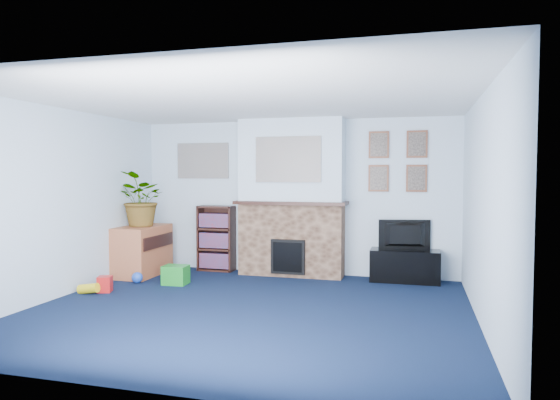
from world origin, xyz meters
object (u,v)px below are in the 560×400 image
(television, at_px, (405,235))
(sideboard, at_px, (142,252))
(tv_stand, at_px, (405,266))
(bookshelf, at_px, (217,240))

(television, xyz_separation_m, sideboard, (-3.94, -0.58, -0.33))
(tv_stand, xyz_separation_m, sideboard, (-3.94, -0.56, 0.12))
(television, relative_size, sideboard, 0.76)
(television, height_order, sideboard, television)
(bookshelf, relative_size, sideboard, 1.07)
(tv_stand, bearing_deg, sideboard, -171.96)
(tv_stand, bearing_deg, television, 90.00)
(tv_stand, distance_m, television, 0.46)
(tv_stand, relative_size, sideboard, 1.01)
(sideboard, bearing_deg, tv_stand, 8.04)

